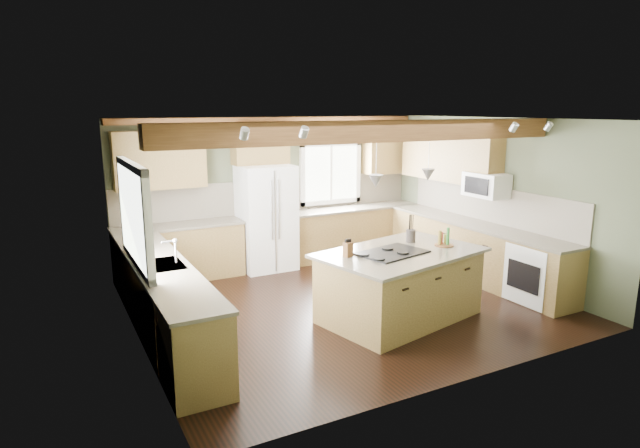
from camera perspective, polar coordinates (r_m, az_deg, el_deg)
floor at (r=7.76m, az=2.50°, el=-8.46°), size 5.60×5.60×0.00m
ceiling at (r=7.25m, az=2.70°, el=11.12°), size 5.60×5.60×0.00m
wall_back at (r=9.60m, az=-5.00°, el=3.59°), size 5.60×0.00×5.60m
wall_left at (r=6.47m, az=-19.31°, el=-1.34°), size 0.00×5.00×5.00m
wall_right at (r=9.12m, az=17.96°, el=2.57°), size 0.00×5.00×5.00m
ceiling_beam at (r=6.58m, az=6.26°, el=9.80°), size 5.55×0.26×0.26m
soffit_trim at (r=9.40m, az=-4.90°, el=11.00°), size 5.55×0.20×0.10m
backsplash_back at (r=9.60m, az=-4.95°, el=3.04°), size 5.58×0.03×0.58m
backsplash_right at (r=9.16m, az=17.64°, el=2.05°), size 0.03×3.70×0.58m
base_cab_back_left at (r=8.96m, az=-14.74°, el=-3.04°), size 2.02×0.60×0.88m
counter_back_left at (r=8.85m, az=-14.90°, el=-0.17°), size 2.06×0.64×0.04m
base_cab_back_right at (r=10.17m, az=3.51°, el=-0.83°), size 2.62×0.60×0.88m
counter_back_right at (r=10.08m, az=3.55°, el=1.72°), size 2.66×0.64×0.04m
base_cab_left at (r=6.81m, az=-16.35°, el=-8.04°), size 0.60×3.70×0.88m
counter_left at (r=6.67m, az=-16.59°, el=-4.32°), size 0.64×3.74×0.04m
base_cab_right at (r=9.12m, az=16.06°, el=-2.84°), size 0.60×3.70×0.88m
counter_right at (r=9.02m, az=16.24°, el=-0.02°), size 0.64×3.74×0.04m
upper_cab_back_left at (r=8.77m, az=-16.75°, el=6.57°), size 1.40×0.35×0.90m
upper_cab_over_fridge at (r=9.23m, az=-6.40°, el=8.52°), size 0.96×0.35×0.70m
upper_cab_right at (r=9.57m, az=13.61°, el=7.18°), size 0.35×2.20×0.90m
upper_cab_back_corner at (r=10.48m, az=7.08°, el=7.85°), size 0.90×0.35×0.90m
window_left at (r=6.47m, az=-19.36°, el=0.92°), size 0.04×1.60×1.05m
window_back at (r=10.05m, az=1.10°, el=5.46°), size 1.10×0.04×1.00m
sink at (r=6.67m, az=-16.59°, el=-4.28°), size 0.50×0.65×0.03m
faucet at (r=6.66m, az=-15.15°, el=-2.91°), size 0.02×0.02×0.28m
dishwasher at (r=5.64m, az=-13.45°, el=-12.36°), size 0.60×0.60×0.84m
oven at (r=8.27m, az=22.24°, el=-4.91°), size 0.60×0.72×0.84m
microwave at (r=8.89m, az=17.31°, el=4.01°), size 0.40×0.70×0.38m
pendant_left at (r=6.49m, az=5.98°, el=4.55°), size 0.18×0.18×0.16m
pendant_right at (r=7.24m, az=11.45°, el=5.17°), size 0.18×0.18×0.16m
refrigerator at (r=9.21m, az=-5.74°, el=0.67°), size 0.90×0.74×1.80m
island at (r=7.19m, az=8.48°, el=-6.58°), size 2.20×1.62×0.88m
island_top at (r=7.05m, az=8.60°, el=-3.04°), size 2.36×1.77×0.04m
cooktop at (r=6.92m, az=7.70°, el=-3.04°), size 0.97×0.75×0.02m
knife_block at (r=6.70m, az=3.00°, el=-2.73°), size 0.13×0.11×0.18m
utensil_crock at (r=7.52m, az=9.65°, el=-1.25°), size 0.14×0.14×0.18m
bottle_tray at (r=7.40m, az=13.12°, el=-1.39°), size 0.28×0.28×0.24m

